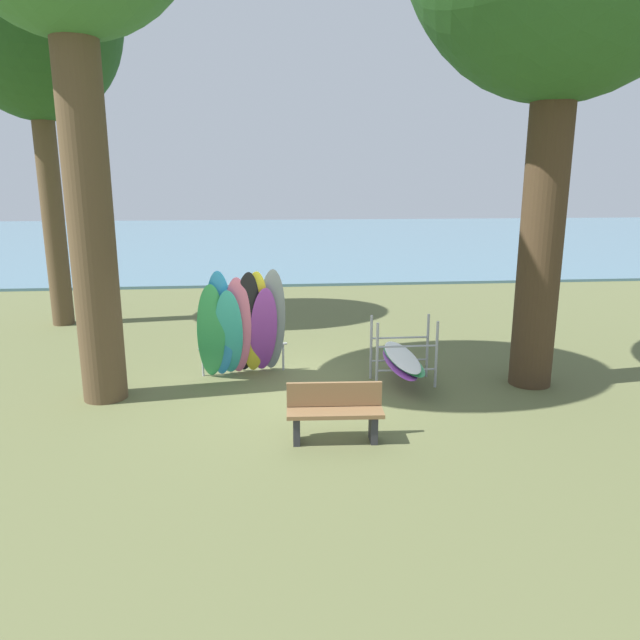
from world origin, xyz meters
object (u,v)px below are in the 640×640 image
(tree_mid_behind, at_px, (33,20))
(leaning_board_pile, at_px, (242,327))
(board_storage_rack, at_px, (402,359))
(park_bench, at_px, (335,411))

(tree_mid_behind, xyz_separation_m, leaning_board_pile, (4.91, -4.90, -6.41))
(leaning_board_pile, xyz_separation_m, board_storage_rack, (2.96, -0.55, -0.55))
(board_storage_rack, xyz_separation_m, park_bench, (-1.55, -2.37, -0.02))
(leaning_board_pile, bearing_deg, tree_mid_behind, 135.03)
(board_storage_rack, distance_m, park_bench, 2.83)
(tree_mid_behind, relative_size, board_storage_rack, 4.66)
(tree_mid_behind, height_order, leaning_board_pile, tree_mid_behind)
(tree_mid_behind, distance_m, leaning_board_pile, 9.45)
(tree_mid_behind, bearing_deg, park_bench, -51.02)
(tree_mid_behind, height_order, board_storage_rack, tree_mid_behind)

